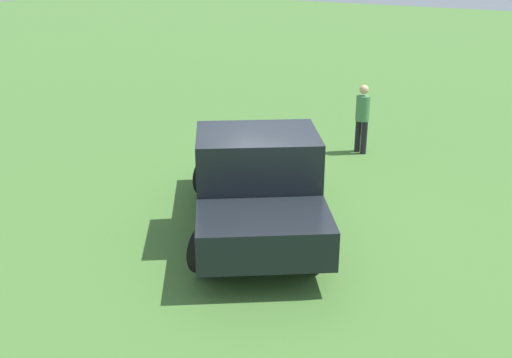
# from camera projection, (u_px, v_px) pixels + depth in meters

# --- Properties ---
(ground_plane) EXTENTS (80.00, 80.00, 0.00)m
(ground_plane) POSITION_uv_depth(u_px,v_px,m) (270.00, 233.00, 10.39)
(ground_plane) COLOR #477533
(pickup_truck) EXTENTS (5.02, 4.24, 1.81)m
(pickup_truck) POSITION_uv_depth(u_px,v_px,m) (256.00, 180.00, 10.17)
(pickup_truck) COLOR black
(pickup_truck) RESTS_ON ground_plane
(person_bystander) EXTENTS (0.42, 0.42, 1.62)m
(person_bystander) POSITION_uv_depth(u_px,v_px,m) (362.00, 115.00, 14.05)
(person_bystander) COLOR black
(person_bystander) RESTS_ON ground_plane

